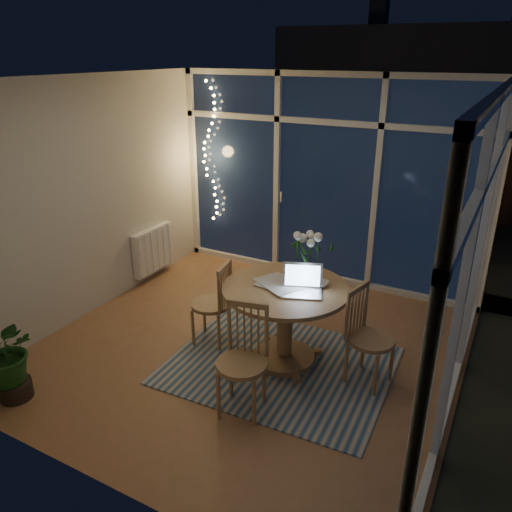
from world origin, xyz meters
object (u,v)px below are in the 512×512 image
chair_right (371,338)px  laptop (302,280)px  chair_left (211,302)px  chair_front (242,362)px  potted_plant (9,360)px  flower_vase (309,270)px  dining_table (285,325)px

chair_right → laptop: bearing=113.3°
chair_right → chair_left: bearing=106.1°
chair_front → laptop: bearing=64.7°
laptop → chair_left: bearing=157.2°
chair_front → potted_plant: bearing=-168.1°
chair_front → flower_vase: 1.15m
chair_right → flower_vase: flower_vase is taller
dining_table → flower_vase: size_ratio=5.60×
chair_left → chair_right: chair_right is taller
chair_front → potted_plant: chair_front is taller
chair_front → chair_left: bearing=124.3°
potted_plant → chair_front: bearing=23.4°
chair_left → flower_vase: bearing=96.3°
dining_table → flower_vase: flower_vase is taller
laptop → potted_plant: bearing=-163.5°
dining_table → laptop: 0.57m
chair_front → flower_vase: flower_vase is taller
chair_left → potted_plant: bearing=-42.3°
chair_left → chair_front: 1.13m
chair_right → potted_plant: size_ratio=1.23×
flower_vase → chair_right: bearing=-14.6°
dining_table → potted_plant: size_ratio=1.55×
chair_left → laptop: size_ratio=2.52×
dining_table → potted_plant: 2.43m
potted_plant → chair_right: bearing=32.3°
chair_right → chair_front: bearing=149.9°
dining_table → flower_vase: bearing=62.4°
laptop → chair_right: bearing=-10.8°
dining_table → chair_front: (-0.00, -0.82, 0.08)m
chair_front → potted_plant: size_ratio=1.26×
chair_front → laptop: laptop is taller
chair_left → chair_front: bearing=36.2°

